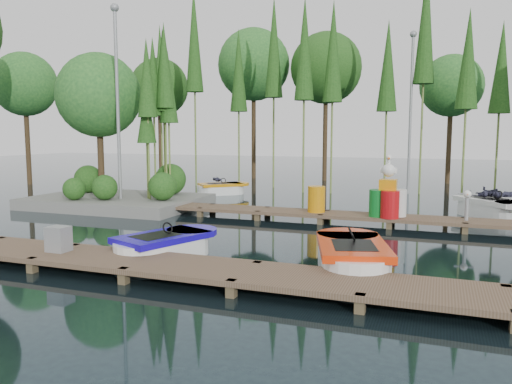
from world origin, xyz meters
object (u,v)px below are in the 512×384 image
(boat_yellow_far, at_px, (221,189))
(drum_cluster, at_px, (388,199))
(island, at_px, (113,122))
(utility_cabinet, at_px, (58,239))
(boat_blue, at_px, (165,247))
(boat_red, at_px, (352,258))
(yellow_barrel, at_px, (316,199))

(boat_yellow_far, relative_size, drum_cluster, 1.38)
(island, height_order, utility_cabinet, island)
(boat_blue, relative_size, boat_yellow_far, 1.11)
(boat_red, relative_size, yellow_barrel, 3.85)
(boat_blue, bearing_deg, utility_cabinet, -122.22)
(yellow_barrel, bearing_deg, drum_cluster, -3.87)
(boat_red, distance_m, boat_yellow_far, 13.20)
(boat_blue, xyz_separation_m, utility_cabinet, (-1.76, -1.30, 0.31))
(boat_blue, bearing_deg, boat_red, 25.90)
(yellow_barrel, bearing_deg, boat_yellow_far, 136.67)
(yellow_barrel, bearing_deg, boat_red, -69.38)
(island, distance_m, yellow_barrel, 8.48)
(boat_red, bearing_deg, utility_cabinet, 179.52)
(drum_cluster, bearing_deg, island, 174.77)
(boat_red, relative_size, utility_cabinet, 5.96)
(boat_blue, distance_m, drum_cluster, 7.01)
(yellow_barrel, height_order, drum_cluster, drum_cluster)
(boat_yellow_far, bearing_deg, island, -138.71)
(island, height_order, yellow_barrel, island)
(island, bearing_deg, utility_cabinet, -61.32)
(boat_blue, bearing_deg, boat_yellow_far, 129.44)
(boat_red, height_order, yellow_barrel, yellow_barrel)
(utility_cabinet, bearing_deg, boat_blue, 36.52)
(boat_blue, xyz_separation_m, drum_cluster, (4.25, 5.55, 0.59))
(utility_cabinet, bearing_deg, drum_cluster, 48.75)
(boat_red, distance_m, yellow_barrel, 5.75)
(island, relative_size, boat_blue, 2.39)
(island, distance_m, boat_blue, 9.32)
(boat_red, distance_m, utility_cabinet, 6.06)
(island, height_order, boat_red, island)
(boat_yellow_far, height_order, yellow_barrel, boat_yellow_far)
(boat_red, bearing_deg, boat_blue, 168.50)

